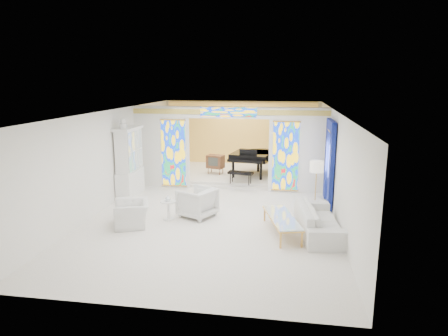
% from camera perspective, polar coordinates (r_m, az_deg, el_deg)
% --- Properties ---
extents(floor, '(12.00, 12.00, 0.00)m').
position_cam_1_polar(floor, '(12.80, -0.62, -5.36)').
color(floor, white).
rests_on(floor, ground).
extents(ceiling, '(7.00, 12.00, 0.02)m').
position_cam_1_polar(ceiling, '(12.22, -0.65, 8.15)').
color(ceiling, white).
rests_on(ceiling, wall_back).
extents(wall_back, '(7.00, 0.02, 3.00)m').
position_cam_1_polar(wall_back, '(18.29, 2.51, 4.84)').
color(wall_back, silver).
rests_on(wall_back, floor).
extents(wall_front, '(7.00, 0.02, 3.00)m').
position_cam_1_polar(wall_front, '(6.79, -9.20, -8.52)').
color(wall_front, silver).
rests_on(wall_front, floor).
extents(wall_left, '(0.02, 12.00, 3.00)m').
position_cam_1_polar(wall_left, '(13.45, -15.51, 1.65)').
color(wall_left, silver).
rests_on(wall_left, floor).
extents(wall_right, '(0.02, 12.00, 3.00)m').
position_cam_1_polar(wall_right, '(12.34, 15.60, 0.70)').
color(wall_right, silver).
rests_on(wall_right, floor).
extents(partition_wall, '(7.00, 0.22, 3.00)m').
position_cam_1_polar(partition_wall, '(14.34, 0.69, 3.37)').
color(partition_wall, silver).
rests_on(partition_wall, floor).
extents(stained_glass_left, '(0.90, 0.04, 2.40)m').
position_cam_1_polar(stained_glass_left, '(14.72, -7.22, 2.12)').
color(stained_glass_left, gold).
rests_on(stained_glass_left, partition_wall).
extents(stained_glass_right, '(0.90, 0.04, 2.40)m').
position_cam_1_polar(stained_glass_right, '(14.15, 8.79, 1.65)').
color(stained_glass_right, gold).
rests_on(stained_glass_right, partition_wall).
extents(stained_glass_transom, '(2.00, 0.04, 0.34)m').
position_cam_1_polar(stained_glass_transom, '(14.10, 0.64, 7.99)').
color(stained_glass_transom, gold).
rests_on(stained_glass_transom, partition_wall).
extents(alcove_platform, '(6.80, 3.80, 0.18)m').
position_cam_1_polar(alcove_platform, '(16.69, 1.72, -0.81)').
color(alcove_platform, white).
rests_on(alcove_platform, floor).
extents(gold_curtain_back, '(6.70, 0.10, 2.90)m').
position_cam_1_polar(gold_curtain_back, '(18.17, 2.47, 4.80)').
color(gold_curtain_back, '#E3B74F').
rests_on(gold_curtain_back, wall_back).
extents(chandelier, '(0.48, 0.48, 0.30)m').
position_cam_1_polar(chandelier, '(16.18, 2.44, 7.59)').
color(chandelier, gold).
rests_on(chandelier, ceiling).
extents(blue_drapes, '(0.14, 1.85, 2.65)m').
position_cam_1_polar(blue_drapes, '(13.00, 14.85, 1.67)').
color(blue_drapes, navy).
rests_on(blue_drapes, wall_right).
extents(china_cabinet, '(0.56, 1.46, 2.72)m').
position_cam_1_polar(china_cabinet, '(13.94, -13.37, 0.74)').
color(china_cabinet, white).
rests_on(china_cabinet, floor).
extents(armchair_left, '(1.22, 1.30, 0.68)m').
position_cam_1_polar(armchair_left, '(11.29, -13.02, -6.36)').
color(armchair_left, white).
rests_on(armchair_left, floor).
extents(armchair_right, '(1.25, 1.24, 0.86)m').
position_cam_1_polar(armchair_right, '(11.69, -3.85, -4.93)').
color(armchair_right, white).
rests_on(armchair_right, floor).
extents(sofa, '(1.27, 2.61, 0.73)m').
position_cam_1_polar(sofa, '(10.73, 13.44, -7.22)').
color(sofa, silver).
rests_on(sofa, floor).
extents(side_table, '(0.53, 0.53, 0.56)m').
position_cam_1_polar(side_table, '(11.54, -7.96, -5.59)').
color(side_table, white).
rests_on(side_table, floor).
extents(vase, '(0.17, 0.17, 0.17)m').
position_cam_1_polar(vase, '(11.46, -8.00, -4.27)').
color(vase, white).
rests_on(vase, side_table).
extents(coffee_table, '(1.12, 2.12, 0.45)m').
position_cam_1_polar(coffee_table, '(10.53, 8.26, -7.09)').
color(coffee_table, white).
rests_on(coffee_table, floor).
extents(floor_lamp, '(0.49, 0.49, 1.63)m').
position_cam_1_polar(floor_lamp, '(11.85, 13.09, -0.17)').
color(floor_lamp, gold).
rests_on(floor_lamp, floor).
extents(grand_piano, '(2.09, 2.91, 1.12)m').
position_cam_1_polar(grand_piano, '(16.06, 4.58, 1.72)').
color(grand_piano, black).
rests_on(grand_piano, alcove_platform).
extents(tv_console, '(0.75, 0.60, 0.76)m').
position_cam_1_polar(tv_console, '(16.22, -1.24, 0.92)').
color(tv_console, brown).
rests_on(tv_console, alcove_platform).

